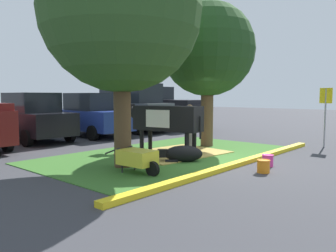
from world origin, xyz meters
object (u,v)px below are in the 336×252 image
(hatchback_white, at_px, (32,118))
(pickup_truck_black, at_px, (163,109))
(shade_tree_left, at_px, (121,12))
(parking_sign, at_px, (326,106))
(wheelbarrow, at_px, (138,158))
(suv_black, at_px, (131,107))
(person_handler, at_px, (190,125))
(calf_lying, at_px, (182,154))
(bucket_orange, at_px, (263,166))
(bucket_pink, at_px, (268,160))
(cow_holstein, at_px, (165,119))
(sedan_blue, at_px, (91,115))
(shade_tree_right, at_px, (208,50))

(hatchback_white, xyz_separation_m, pickup_truck_black, (7.98, -0.19, 0.13))
(shade_tree_left, height_order, parking_sign, shade_tree_left)
(wheelbarrow, relative_size, suv_black, 0.35)
(hatchback_white, bearing_deg, person_handler, -65.50)
(calf_lying, distance_m, bucket_orange, 2.37)
(wheelbarrow, bearing_deg, calf_lying, 2.67)
(shade_tree_left, distance_m, bucket_pink, 5.50)
(cow_holstein, distance_m, pickup_truck_black, 8.97)
(wheelbarrow, distance_m, pickup_truck_black, 11.88)
(hatchback_white, height_order, pickup_truck_black, pickup_truck_black)
(hatchback_white, height_order, suv_black, suv_black)
(cow_holstein, distance_m, sedan_blue, 5.98)
(shade_tree_right, height_order, person_handler, shade_tree_right)
(hatchback_white, bearing_deg, suv_black, -2.85)
(calf_lying, relative_size, parking_sign, 0.54)
(hatchback_white, relative_size, sedan_blue, 1.00)
(shade_tree_left, xyz_separation_m, wheelbarrow, (-0.26, -0.85, -3.66))
(shade_tree_left, relative_size, bucket_pink, 19.11)
(cow_holstein, bearing_deg, sedan_blue, 77.29)
(suv_black, bearing_deg, wheelbarrow, -131.47)
(calf_lying, bearing_deg, wheelbarrow, -177.33)
(parking_sign, bearing_deg, hatchback_white, 122.66)
(shade_tree_left, distance_m, wheelbarrow, 3.77)
(suv_black, bearing_deg, bucket_pink, -111.17)
(shade_tree_left, xyz_separation_m, hatchback_white, (0.96, 6.82, -3.06))
(shade_tree_right, xyz_separation_m, person_handler, (-0.74, 0.24, -2.72))
(person_handler, height_order, sedan_blue, sedan_blue)
(calf_lying, distance_m, wheelbarrow, 1.84)
(shade_tree_left, height_order, wheelbarrow, shade_tree_left)
(person_handler, distance_m, pickup_truck_black, 7.91)
(bucket_orange, bearing_deg, hatchback_white, 95.18)
(wheelbarrow, bearing_deg, bucket_orange, -46.90)
(person_handler, relative_size, pickup_truck_black, 0.29)
(shade_tree_left, bearing_deg, suv_black, 46.20)
(cow_holstein, xyz_separation_m, sedan_blue, (1.32, 5.84, -0.17))
(bucket_orange, distance_m, bucket_pink, 0.82)
(cow_holstein, height_order, sedan_blue, sedan_blue)
(bucket_orange, distance_m, hatchback_white, 10.01)
(bucket_pink, relative_size, hatchback_white, 0.07)
(bucket_orange, height_order, hatchback_white, hatchback_white)
(wheelbarrow, height_order, bucket_orange, wheelbarrow)
(shade_tree_left, xyz_separation_m, calf_lying, (1.58, -0.76, -3.81))
(bucket_orange, relative_size, suv_black, 0.07)
(suv_black, distance_m, pickup_truck_black, 2.66)
(suv_black, bearing_deg, hatchback_white, 177.15)
(calf_lying, relative_size, pickup_truck_black, 0.22)
(bucket_orange, bearing_deg, cow_holstein, 82.91)
(person_handler, relative_size, parking_sign, 0.73)
(parking_sign, xyz_separation_m, sedan_blue, (-3.59, 9.36, -0.55))
(shade_tree_right, bearing_deg, parking_sign, -51.10)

